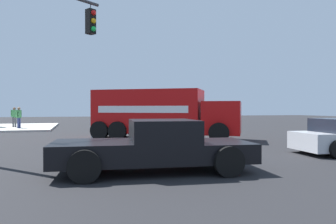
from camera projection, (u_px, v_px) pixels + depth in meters
The scene contains 6 objects.
ground_plane at pixel (162, 137), 18.15m from camera, with size 100.00×100.00×0.00m, color black.
delivery_truck at pixel (162, 113), 17.12m from camera, with size 6.24×8.07×2.70m.
traffic_light_primary at pixel (29, 39), 10.17m from camera, with size 2.48×3.53×6.02m.
pickup_black at pixel (156, 144), 8.32m from camera, with size 2.64×5.36×1.38m.
pedestrian_near_corner at pixel (14, 116), 25.83m from camera, with size 0.25×0.53×1.65m.
pedestrian_crossing at pixel (19, 116), 24.43m from camera, with size 0.47×0.36×1.65m.
Camera 1 is at (17.50, -4.73, 1.68)m, focal length 33.37 mm.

